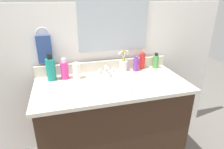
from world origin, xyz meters
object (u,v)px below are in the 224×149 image
at_px(bottle_mouthwash_teal, 51,69).
at_px(cup_white_ceramic, 123,65).
at_px(bottle_toner_green, 156,61).
at_px(bottle_soap_pink, 65,70).
at_px(faucet, 107,71).
at_px(hand_towel, 44,49).
at_px(bottle_spray_red, 142,61).
at_px(bottle_lotion_white, 77,71).
at_px(bottle_cream_purple, 136,64).

bearing_deg(bottle_mouthwash_teal, cup_white_ceramic, 3.86).
xyz_separation_m(bottle_toner_green, bottle_soap_pink, (-0.80, -0.03, 0.01)).
bearing_deg(cup_white_ceramic, faucet, -163.45).
relative_size(bottle_soap_pink, cup_white_ceramic, 0.90).
distance_m(hand_towel, faucet, 0.52).
height_order(bottle_spray_red, bottle_soap_pink, bottle_soap_pink).
bearing_deg(cup_white_ceramic, hand_towel, 174.20).
xyz_separation_m(bottle_spray_red, bottle_toner_green, (0.12, -0.02, -0.01)).
relative_size(bottle_spray_red, bottle_lotion_white, 1.11).
height_order(bottle_mouthwash_teal, bottle_lotion_white, bottle_mouthwash_teal).
bearing_deg(bottle_lotion_white, cup_white_ceramic, 8.90).
height_order(faucet, cup_white_ceramic, cup_white_ceramic).
relative_size(bottle_mouthwash_teal, cup_white_ceramic, 1.12).
height_order(bottle_toner_green, cup_white_ceramic, cup_white_ceramic).
relative_size(bottle_cream_purple, bottle_soap_pink, 0.76).
height_order(bottle_mouthwash_teal, bottle_spray_red, bottle_mouthwash_teal).
bearing_deg(cup_white_ceramic, bottle_toner_green, -1.85).
height_order(faucet, bottle_mouthwash_teal, bottle_mouthwash_teal).
bearing_deg(faucet, hand_towel, 166.58).
relative_size(faucet, bottle_soap_pink, 0.95).
xyz_separation_m(hand_towel, faucet, (0.47, -0.11, -0.19)).
height_order(bottle_mouthwash_teal, cup_white_ceramic, bottle_mouthwash_teal).
distance_m(faucet, bottle_soap_pink, 0.34).
distance_m(bottle_spray_red, bottle_lotion_white, 0.59).
relative_size(faucet, bottle_cream_purple, 1.25).
bearing_deg(cup_white_ceramic, bottle_lotion_white, -171.10).
distance_m(hand_towel, bottle_lotion_white, 0.30).
bearing_deg(hand_towel, bottle_spray_red, -3.75).
distance_m(bottle_lotion_white, bottle_soap_pink, 0.09).
height_order(bottle_toner_green, bottle_soap_pink, bottle_soap_pink).
bearing_deg(bottle_toner_green, bottle_cream_purple, -174.44).
bearing_deg(bottle_mouthwash_teal, bottle_soap_pink, -0.92).
relative_size(bottle_cream_purple, bottle_mouthwash_teal, 0.61).
bearing_deg(hand_towel, bottle_cream_purple, -7.20).
xyz_separation_m(bottle_mouthwash_teal, bottle_soap_pink, (0.10, -0.00, -0.02)).
distance_m(bottle_cream_purple, bottle_toner_green, 0.20).
xyz_separation_m(hand_towel, bottle_soap_pink, (0.14, -0.11, -0.15)).
height_order(bottle_cream_purple, cup_white_ceramic, cup_white_ceramic).
distance_m(hand_towel, bottle_soap_pink, 0.23).
bearing_deg(bottle_mouthwash_teal, bottle_cream_purple, 0.93).
xyz_separation_m(bottle_lotion_white, bottle_toner_green, (0.71, 0.05, -0.00)).
relative_size(faucet, bottle_lotion_white, 1.10).
relative_size(bottle_cream_purple, bottle_spray_red, 0.79).
distance_m(bottle_cream_purple, bottle_lotion_white, 0.52).
height_order(hand_towel, bottle_spray_red, hand_towel).
relative_size(faucet, bottle_spray_red, 0.99).
bearing_deg(bottle_lotion_white, bottle_toner_green, 4.36).
relative_size(hand_towel, bottle_lotion_white, 1.51).
bearing_deg(bottle_cream_purple, bottle_mouthwash_teal, -179.07).
xyz_separation_m(bottle_soap_pink, cup_white_ceramic, (0.50, 0.04, -0.02)).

